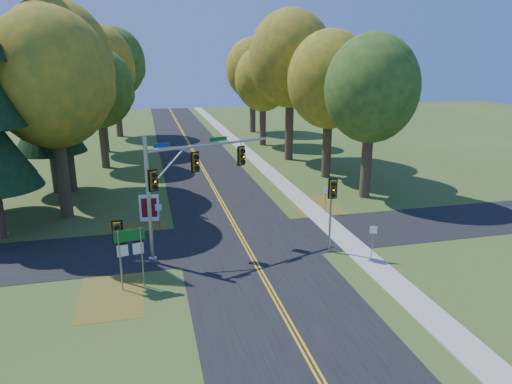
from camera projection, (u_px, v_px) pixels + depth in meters
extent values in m
plane|color=#32561E|center=(250.00, 253.00, 26.31)|extent=(160.00, 160.00, 0.00)
cube|color=black|center=(250.00, 253.00, 26.31)|extent=(8.00, 160.00, 0.02)
cube|color=black|center=(243.00, 240.00, 28.17)|extent=(60.00, 6.00, 0.02)
cube|color=gold|center=(248.00, 253.00, 26.28)|extent=(0.10, 160.00, 0.01)
cube|color=gold|center=(252.00, 253.00, 26.33)|extent=(0.10, 160.00, 0.01)
cube|color=#9E998E|center=(349.00, 243.00, 27.71)|extent=(1.60, 160.00, 0.06)
cube|color=brown|center=(135.00, 238.00, 28.57)|extent=(4.00, 6.00, 0.00)
cube|color=brown|center=(322.00, 212.00, 33.44)|extent=(3.50, 8.00, 0.00)
cube|color=brown|center=(112.00, 294.00, 21.82)|extent=(3.00, 5.00, 0.00)
cylinder|color=#38281C|center=(62.00, 170.00, 31.48)|extent=(0.86, 0.86, 6.75)
ellipsoid|color=#C78D1A|center=(51.00, 78.00, 29.73)|extent=(8.00, 8.00, 9.20)
sphere|color=#C78D1A|center=(80.00, 89.00, 31.44)|extent=(4.80, 4.80, 4.80)
sphere|color=#C78D1A|center=(23.00, 66.00, 28.44)|extent=(4.40, 4.40, 4.40)
cylinder|color=#38281C|center=(367.00, 160.00, 36.16)|extent=(0.83, 0.83, 6.08)
ellipsoid|color=#587324|center=(372.00, 89.00, 34.58)|extent=(7.20, 7.20, 8.28)
sphere|color=#587324|center=(381.00, 97.00, 36.12)|extent=(4.32, 4.32, 4.32)
sphere|color=#587324|center=(361.00, 79.00, 33.42)|extent=(3.96, 3.96, 3.96)
cylinder|color=#38281C|center=(67.00, 147.00, 37.68)|extent=(0.89, 0.89, 7.42)
ellipsoid|color=#C78D1A|center=(57.00, 63.00, 35.77)|extent=(8.60, 8.60, 9.89)
sphere|color=#C78D1A|center=(83.00, 74.00, 37.61)|extent=(5.16, 5.16, 5.16)
sphere|color=#C78D1A|center=(32.00, 51.00, 34.39)|extent=(4.73, 4.73, 4.73)
cylinder|color=#38281C|center=(327.00, 144.00, 42.33)|extent=(0.84, 0.84, 6.30)
ellipsoid|color=#C78D1A|center=(330.00, 80.00, 40.68)|extent=(7.60, 7.60, 8.74)
sphere|color=#C78D1A|center=(340.00, 87.00, 42.30)|extent=(4.56, 4.56, 4.56)
sphere|color=#C78D1A|center=(319.00, 71.00, 39.45)|extent=(4.18, 4.18, 4.18)
cylinder|color=#38281C|center=(104.00, 140.00, 46.08)|extent=(0.81, 0.81, 5.62)
ellipsoid|color=#587324|center=(99.00, 88.00, 44.60)|extent=(6.80, 6.80, 7.82)
sphere|color=#587324|center=(114.00, 94.00, 46.05)|extent=(4.08, 4.08, 4.08)
sphere|color=#587324|center=(84.00, 81.00, 43.51)|extent=(3.74, 3.74, 3.74)
cylinder|color=#38281C|center=(289.00, 125.00, 49.43)|extent=(0.90, 0.90, 7.65)
ellipsoid|color=#C78D1A|center=(291.00, 59.00, 47.47)|extent=(8.80, 8.80, 10.12)
sphere|color=#C78D1A|center=(302.00, 67.00, 49.35)|extent=(5.28, 5.28, 5.28)
sphere|color=#C78D1A|center=(279.00, 50.00, 46.05)|extent=(4.84, 4.84, 4.84)
cylinder|color=#38281C|center=(103.00, 122.00, 53.85)|extent=(0.87, 0.87, 6.98)
ellipsoid|color=#C78D1A|center=(98.00, 67.00, 52.05)|extent=(8.20, 8.20, 9.43)
sphere|color=#C78D1A|center=(114.00, 74.00, 53.80)|extent=(4.92, 4.92, 4.92)
sphere|color=#C78D1A|center=(83.00, 59.00, 50.73)|extent=(4.51, 4.51, 4.51)
cylinder|color=#38281C|center=(263.00, 122.00, 58.12)|extent=(0.82, 0.82, 5.85)
ellipsoid|color=#C78D1A|center=(263.00, 79.00, 56.60)|extent=(7.00, 7.00, 8.05)
sphere|color=#C78D1A|center=(271.00, 84.00, 58.09)|extent=(4.20, 4.20, 4.20)
sphere|color=#C78D1A|center=(255.00, 73.00, 55.47)|extent=(3.85, 3.85, 3.85)
cylinder|color=#38281C|center=(118.00, 111.00, 64.25)|extent=(0.88, 0.88, 7.20)
ellipsoid|color=#587324|center=(114.00, 63.00, 62.39)|extent=(8.40, 8.40, 9.66)
sphere|color=#587324|center=(127.00, 69.00, 64.19)|extent=(5.04, 5.04, 5.04)
sphere|color=#587324|center=(102.00, 56.00, 61.04)|extent=(4.62, 4.62, 4.62)
cylinder|color=#38281C|center=(253.00, 110.00, 68.27)|extent=(0.85, 0.85, 6.53)
ellipsoid|color=#C78D1A|center=(253.00, 69.00, 66.57)|extent=(7.80, 7.80, 8.97)
sphere|color=#C78D1A|center=(261.00, 74.00, 68.23)|extent=(4.68, 4.68, 4.68)
sphere|color=#C78D1A|center=(245.00, 63.00, 65.31)|extent=(4.29, 4.29, 4.29)
cylinder|color=#38281C|center=(0.00, 213.00, 28.16)|extent=(0.50, 0.50, 3.24)
cylinder|color=#38281C|center=(54.00, 172.00, 37.79)|extent=(0.50, 0.50, 3.42)
cone|color=black|center=(47.00, 119.00, 36.53)|extent=(5.60, 5.60, 5.45)
cone|color=black|center=(41.00, 68.00, 35.43)|extent=(4.57, 4.57, 5.45)
cone|color=black|center=(34.00, 15.00, 34.32)|extent=(3.55, 3.55, 5.45)
cylinder|color=#9C9DA4|center=(149.00, 202.00, 24.13)|extent=(0.22, 0.22, 6.99)
cylinder|color=#9C9DA4|center=(153.00, 260.00, 25.08)|extent=(0.44, 0.44, 0.30)
cylinder|color=#9C9DA4|center=(210.00, 145.00, 25.38)|extent=(7.07, 2.73, 0.14)
cylinder|color=#9C9DA4|center=(166.00, 169.00, 24.24)|extent=(2.15, 0.87, 2.06)
cylinder|color=#9C9DA4|center=(195.00, 150.00, 24.92)|extent=(0.04, 0.04, 0.36)
cube|color=#72590C|center=(195.00, 162.00, 25.11)|extent=(0.42, 0.40, 1.00)
cube|color=black|center=(195.00, 162.00, 25.11)|extent=(0.50, 0.21, 1.18)
sphere|color=orange|center=(197.00, 163.00, 24.93)|extent=(0.18, 0.18, 0.18)
cylinder|color=black|center=(197.00, 157.00, 24.84)|extent=(0.28, 0.23, 0.24)
cylinder|color=black|center=(197.00, 163.00, 24.93)|extent=(0.28, 0.23, 0.24)
cylinder|color=black|center=(197.00, 168.00, 25.02)|extent=(0.28, 0.23, 0.24)
cylinder|color=#9C9DA4|center=(241.00, 144.00, 26.52)|extent=(0.04, 0.04, 0.36)
cube|color=#72590C|center=(241.00, 156.00, 26.72)|extent=(0.42, 0.40, 1.00)
cube|color=black|center=(241.00, 156.00, 26.72)|extent=(0.50, 0.21, 1.18)
sphere|color=orange|center=(243.00, 156.00, 26.53)|extent=(0.18, 0.18, 0.18)
cylinder|color=black|center=(243.00, 151.00, 26.44)|extent=(0.28, 0.23, 0.24)
cylinder|color=black|center=(243.00, 156.00, 26.53)|extent=(0.28, 0.23, 0.24)
cylinder|color=black|center=(243.00, 162.00, 26.62)|extent=(0.28, 0.23, 0.24)
cube|color=#72590C|center=(153.00, 181.00, 23.81)|extent=(0.42, 0.40, 1.00)
cube|color=black|center=(153.00, 181.00, 23.81)|extent=(0.50, 0.21, 1.18)
sphere|color=orange|center=(155.00, 181.00, 23.63)|extent=(0.18, 0.18, 0.18)
cylinder|color=black|center=(154.00, 175.00, 23.54)|extent=(0.28, 0.23, 0.24)
cylinder|color=black|center=(155.00, 181.00, 23.63)|extent=(0.28, 0.23, 0.24)
cylinder|color=black|center=(155.00, 187.00, 23.72)|extent=(0.28, 0.23, 0.24)
cube|color=navy|center=(162.00, 145.00, 23.77)|extent=(0.86, 0.35, 0.22)
cube|color=#0C5926|center=(218.00, 139.00, 25.59)|extent=(1.04, 0.42, 0.22)
cylinder|color=#989CA1|center=(330.00, 216.00, 25.97)|extent=(0.12, 0.12, 4.38)
cube|color=#72590C|center=(333.00, 189.00, 25.28)|extent=(0.39, 0.36, 1.00)
cube|color=black|center=(333.00, 189.00, 25.28)|extent=(0.51, 0.14, 1.17)
sphere|color=orange|center=(333.00, 190.00, 25.06)|extent=(0.18, 0.18, 0.18)
cylinder|color=black|center=(334.00, 184.00, 24.97)|extent=(0.27, 0.20, 0.24)
cylinder|color=black|center=(333.00, 190.00, 25.06)|extent=(0.27, 0.20, 0.24)
cylinder|color=black|center=(333.00, 195.00, 25.15)|extent=(0.27, 0.20, 0.24)
cylinder|color=#92969A|center=(120.00, 252.00, 22.51)|extent=(0.12, 0.12, 3.30)
cube|color=#72590C|center=(118.00, 232.00, 21.98)|extent=(0.35, 0.31, 1.03)
cube|color=black|center=(118.00, 232.00, 21.98)|extent=(0.54, 0.04, 1.22)
sphere|color=orange|center=(117.00, 234.00, 21.76)|extent=(0.19, 0.19, 0.19)
cylinder|color=black|center=(117.00, 227.00, 21.66)|extent=(0.25, 0.17, 0.25)
cylinder|color=black|center=(117.00, 234.00, 21.76)|extent=(0.25, 0.17, 0.25)
cylinder|color=black|center=(118.00, 240.00, 21.85)|extent=(0.25, 0.17, 0.25)
cylinder|color=gray|center=(120.00, 261.00, 21.75)|extent=(0.06, 0.06, 3.12)
cylinder|color=gray|center=(142.00, 257.00, 22.13)|extent=(0.06, 0.06, 3.12)
cube|color=#0E621B|center=(129.00, 235.00, 21.63)|extent=(1.44, 0.27, 0.57)
cube|color=silver|center=(129.00, 235.00, 21.63)|extent=(1.23, 0.20, 0.08)
cube|color=silver|center=(123.00, 251.00, 21.70)|extent=(0.52, 0.12, 0.57)
cube|color=black|center=(122.00, 244.00, 21.60)|extent=(0.51, 0.09, 0.10)
cube|color=silver|center=(138.00, 248.00, 21.97)|extent=(0.52, 0.12, 0.57)
cube|color=black|center=(138.00, 242.00, 21.87)|extent=(0.51, 0.09, 0.10)
cube|color=white|center=(149.00, 208.00, 31.32)|extent=(1.36, 0.34, 1.86)
cube|color=maroon|center=(149.00, 208.00, 31.21)|extent=(1.03, 0.14, 1.34)
cube|color=white|center=(143.00, 219.00, 31.49)|extent=(0.09, 0.09, 0.31)
cube|color=white|center=(158.00, 218.00, 31.60)|extent=(0.09, 0.09, 0.31)
cylinder|color=gray|center=(325.00, 200.00, 32.87)|extent=(0.05, 0.05, 1.99)
cube|color=white|center=(326.00, 190.00, 32.65)|extent=(0.37, 0.13, 0.41)
cylinder|color=gray|center=(372.00, 242.00, 25.29)|extent=(0.05, 0.05, 2.04)
cube|color=white|center=(373.00, 230.00, 25.06)|extent=(0.38, 0.13, 0.42)
cylinder|color=gray|center=(159.00, 219.00, 28.85)|extent=(0.05, 0.05, 2.11)
cube|color=silver|center=(158.00, 207.00, 28.62)|extent=(0.40, 0.08, 0.43)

